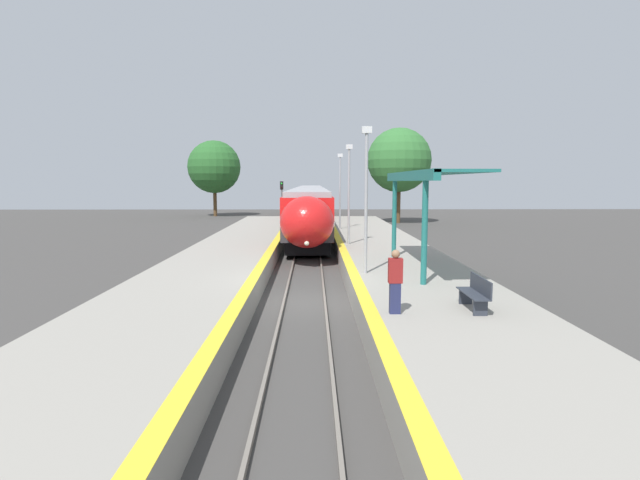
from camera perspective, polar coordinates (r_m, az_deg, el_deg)
name	(u,v)px	position (r m, az deg, el deg)	size (l,w,h in m)	color
ground_plane	(305,302)	(17.95, -1.78, -7.13)	(120.00, 120.00, 0.00)	#423F3D
rail_left	(284,300)	(17.96, -4.10, -6.89)	(0.08, 90.00, 0.15)	slate
rail_right	(325,300)	(17.93, 0.54, -6.90)	(0.08, 90.00, 0.15)	slate
train	(310,204)	(47.74, -1.18, 4.12)	(2.91, 47.58, 3.74)	black
platform_right	(419,290)	(18.24, 11.22, -5.62)	(4.92, 64.00, 0.88)	gray
platform_left	(195,291)	(18.33, -14.13, -5.64)	(4.55, 64.00, 0.88)	gray
platform_bench	(476,292)	(14.03, 17.41, -5.71)	(0.44, 1.67, 0.89)	#2D333D
person_waiting	(395,281)	(13.08, 8.59, -4.62)	(0.36, 0.22, 1.67)	navy
railway_signal	(282,201)	(42.94, -4.39, 4.47)	(0.28, 0.28, 4.31)	#59595E
lamppost_near	(366,190)	(18.51, 5.30, 5.67)	(0.36, 0.20, 5.40)	#9E9EA3
lamppost_mid	(349,188)	(27.35, 3.32, 6.01)	(0.36, 0.20, 5.40)	#9E9EA3
lamppost_far	(340,186)	(36.20, 2.31, 6.18)	(0.36, 0.20, 5.40)	#9E9EA3
station_canopy	(423,179)	(19.86, 11.64, 6.85)	(2.02, 9.15, 3.80)	#1E6B66
background_tree_left	(214,167)	(63.34, -12.00, 8.17)	(6.46, 6.46, 9.31)	brown
background_tree_right	(399,160)	(52.34, 9.03, 9.00)	(6.56, 6.56, 9.76)	brown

